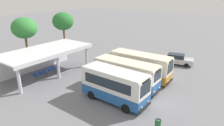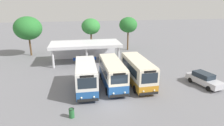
{
  "view_description": "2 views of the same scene",
  "coord_description": "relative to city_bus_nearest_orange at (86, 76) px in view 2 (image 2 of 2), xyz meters",
  "views": [
    {
      "loc": [
        -17.46,
        -7.1,
        10.45
      ],
      "look_at": [
        2.09,
        7.07,
        1.98
      ],
      "focal_mm": 32.58,
      "sensor_mm": 36.0,
      "label": 1
    },
    {
      "loc": [
        -3.51,
        -17.57,
        10.03
      ],
      "look_at": [
        1.05,
        6.38,
        2.24
      ],
      "focal_mm": 30.68,
      "sensor_mm": 36.0,
      "label": 2
    }
  ],
  "objects": [
    {
      "name": "litter_bin_apron",
      "position": [
        -1.68,
        -5.41,
        -1.38
      ],
      "size": [
        0.49,
        0.49,
        0.9
      ],
      "color": "#266633",
      "rests_on": "ground"
    },
    {
      "name": "roadside_tree_east_of_canopy",
      "position": [
        10.09,
        18.61,
        3.56
      ],
      "size": [
        3.81,
        3.81,
        7.04
      ],
      "color": "brown",
      "rests_on": "ground"
    },
    {
      "name": "terminal_canopy",
      "position": [
        0.62,
        12.13,
        0.81
      ],
      "size": [
        11.86,
        5.72,
        3.4
      ],
      "color": "silver",
      "rests_on": "ground"
    },
    {
      "name": "city_bus_middle_cream",
      "position": [
        6.49,
        0.68,
        -0.02
      ],
      "size": [
        2.48,
        7.86,
        3.28
      ],
      "color": "black",
      "rests_on": "ground"
    },
    {
      "name": "ground_plane",
      "position": [
        2.6,
        -3.35,
        -1.84
      ],
      "size": [
        180.0,
        180.0,
        0.0
      ],
      "primitive_type": "plane",
      "color": "slate"
    },
    {
      "name": "waiting_chair_middle_seat",
      "position": [
        0.03,
        11.25,
        -1.31
      ],
      "size": [
        0.45,
        0.45,
        0.86
      ],
      "color": "slate",
      "rests_on": "ground"
    },
    {
      "name": "parked_car_flank",
      "position": [
        14.56,
        -1.3,
        -1.01
      ],
      "size": [
        2.73,
        4.86,
        1.62
      ],
      "color": "black",
      "rests_on": "ground"
    },
    {
      "name": "waiting_chair_far_end_seat",
      "position": [
        2.16,
        11.27,
        -1.31
      ],
      "size": [
        0.45,
        0.45,
        0.86
      ],
      "color": "slate",
      "rests_on": "ground"
    },
    {
      "name": "city_bus_nearest_orange",
      "position": [
        0.0,
        0.0,
        0.0
      ],
      "size": [
        2.55,
        7.0,
        3.33
      ],
      "color": "black",
      "rests_on": "ground"
    },
    {
      "name": "waiting_chair_fourth_seat",
      "position": [
        0.74,
        11.32,
        -1.31
      ],
      "size": [
        0.45,
        0.45,
        0.86
      ],
      "color": "slate",
      "rests_on": "ground"
    },
    {
      "name": "waiting_chair_second_from_end",
      "position": [
        -0.67,
        11.24,
        -1.31
      ],
      "size": [
        0.45,
        0.45,
        0.86
      ],
      "color": "slate",
      "rests_on": "ground"
    },
    {
      "name": "waiting_chair_end_by_column",
      "position": [
        -1.38,
        11.3,
        -1.31
      ],
      "size": [
        0.45,
        0.45,
        0.86
      ],
      "color": "slate",
      "rests_on": "ground"
    },
    {
      "name": "waiting_chair_fifth_seat",
      "position": [
        1.45,
        11.18,
        -1.31
      ],
      "size": [
        0.45,
        0.45,
        0.86
      ],
      "color": "slate",
      "rests_on": "ground"
    },
    {
      "name": "roadside_tree_behind_canopy",
      "position": [
        2.18,
        18.26,
        3.45
      ],
      "size": [
        3.76,
        3.76,
        6.91
      ],
      "color": "brown",
      "rests_on": "ground"
    },
    {
      "name": "city_bus_second_in_row",
      "position": [
        3.24,
        0.72,
        -0.06
      ],
      "size": [
        2.38,
        7.7,
        3.21
      ],
      "color": "black",
      "rests_on": "ground"
    },
    {
      "name": "roadside_tree_west_of_canopy",
      "position": [
        -9.73,
        17.79,
        3.46
      ],
      "size": [
        5.16,
        5.16,
        7.5
      ],
      "color": "brown",
      "rests_on": "ground"
    }
  ]
}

